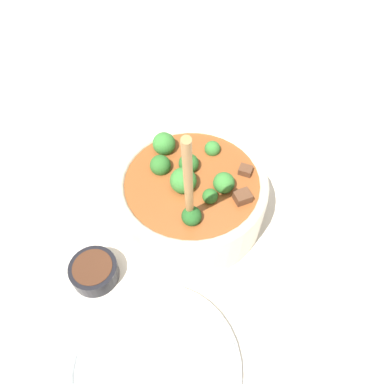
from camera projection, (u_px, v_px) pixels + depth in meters
name	position (u px, v px, depth m)	size (l,w,h in m)	color
ground_plane	(192.00, 213.00, 0.70)	(4.00, 4.00, 0.00)	silver
stew_bowl	(192.00, 194.00, 0.65)	(0.26, 0.26, 0.32)	beige
condiment_bowl	(93.00, 269.00, 0.61)	(0.08, 0.08, 0.03)	black
empty_plate	(153.00, 368.00, 0.53)	(0.25, 0.25, 0.02)	white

